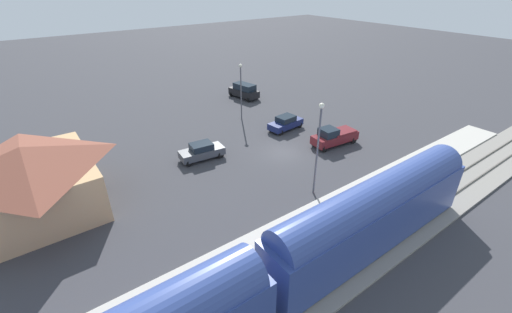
{
  "coord_description": "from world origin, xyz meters",
  "views": [
    {
      "loc": [
        -23.64,
        20.84,
        16.69
      ],
      "look_at": [
        -0.45,
        3.88,
        1.0
      ],
      "focal_mm": 23.43,
      "sensor_mm": 36.0,
      "label": 1
    }
  ],
  "objects": [
    {
      "name": "sedan_charcoal",
      "position": [
        3.93,
        7.53,
        0.88
      ],
      "size": [
        2.28,
        4.66,
        1.74
      ],
      "color": "#47494F",
      "rests_on": "ground"
    },
    {
      "name": "platform",
      "position": [
        -10.0,
        0.0,
        0.15
      ],
      "size": [
        3.2,
        46.0,
        0.3
      ],
      "color": "#B7B2A8",
      "rests_on": "ground"
    },
    {
      "name": "light_pole_lot_center",
      "position": [
        10.52,
        -1.8,
        4.56
      ],
      "size": [
        0.44,
        0.44,
        7.16
      ],
      "color": "#515156",
      "rests_on": "ground"
    },
    {
      "name": "light_pole_near_platform",
      "position": [
        -7.2,
        2.64,
        5.11
      ],
      "size": [
        0.44,
        0.44,
        8.18
      ],
      "color": "#515156",
      "rests_on": "ground"
    },
    {
      "name": "ground_plane",
      "position": [
        0.0,
        0.0,
        0.0
      ],
      "size": [
        200.0,
        200.0,
        0.0
      ],
      "primitive_type": "plane",
      "color": "#38383D"
    },
    {
      "name": "station_building",
      "position": [
        4.0,
        22.0,
        2.94
      ],
      "size": [
        10.54,
        9.36,
        5.67
      ],
      "color": "tan",
      "rests_on": "ground"
    },
    {
      "name": "pickup_maroon",
      "position": [
        -1.81,
        -5.82,
        1.03
      ],
      "size": [
        2.47,
        5.56,
        2.14
      ],
      "color": "maroon",
      "rests_on": "ground"
    },
    {
      "name": "pedestrian_on_platform",
      "position": [
        -10.61,
        -0.8,
        1.28
      ],
      "size": [
        0.36,
        0.36,
        1.71
      ],
      "color": "#333338",
      "rests_on": "platform"
    },
    {
      "name": "sedan_navy",
      "position": [
        4.52,
        -4.22,
        0.88
      ],
      "size": [
        2.29,
        4.67,
        1.74
      ],
      "color": "navy",
      "rests_on": "ground"
    },
    {
      "name": "suv_black",
      "position": [
        17.34,
        -6.88,
        1.15
      ],
      "size": [
        5.17,
        3.04,
        2.22
      ],
      "color": "black",
      "rests_on": "ground"
    },
    {
      "name": "railway_track",
      "position": [
        -14.0,
        0.0,
        0.09
      ],
      "size": [
        4.8,
        70.0,
        0.3
      ],
      "color": "gray",
      "rests_on": "ground"
    }
  ]
}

